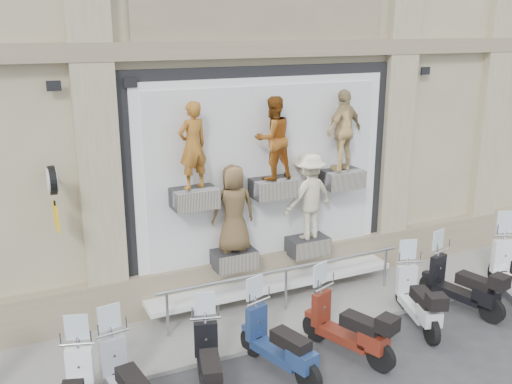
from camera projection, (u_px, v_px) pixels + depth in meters
ground at (344, 367)px, 9.11m from camera, size 90.00×90.00×0.00m
sidewalk at (283, 309)px, 10.92m from camera, size 16.00×2.20×0.08m
shop_vitrine at (273, 184)px, 10.88m from camera, size 5.60×0.83×4.30m
guard_rail at (286, 290)px, 10.71m from camera, size 5.06×0.10×0.93m
clock_sign_bracket at (53, 189)px, 8.87m from camera, size 0.10×0.80×1.02m
scooter_c at (126, 370)px, 7.80m from camera, size 0.74×1.83×1.45m
scooter_d at (209, 353)px, 8.22m from camera, size 0.94×1.79×1.40m
scooter_e at (279, 331)px, 8.79m from camera, size 0.97×1.84×1.43m
scooter_f at (348, 315)px, 9.25m from camera, size 1.12×1.88×1.47m
scooter_g at (418, 289)px, 10.20m from camera, size 1.02×1.85×1.44m
scooter_h at (463, 275)px, 10.78m from camera, size 0.93×1.86×1.45m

